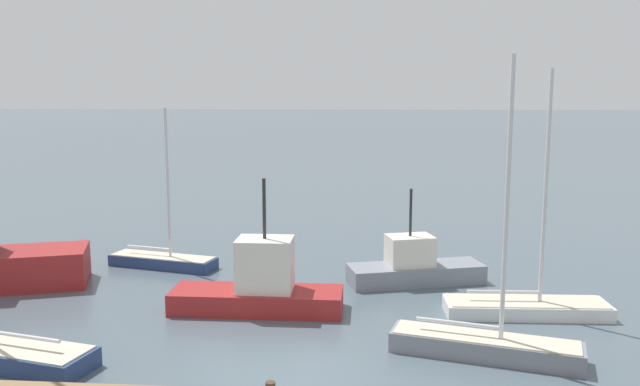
{
  "coord_description": "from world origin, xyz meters",
  "views": [
    {
      "loc": [
        2.29,
        -16.31,
        7.64
      ],
      "look_at": [
        0.0,
        13.37,
        3.01
      ],
      "focal_mm": 35.86,
      "sensor_mm": 36.0,
      "label": 1
    }
  ],
  "objects_px": {
    "sailboat_2": "(527,304)",
    "fishing_boat_0": "(414,267)",
    "sailboat_3": "(485,342)",
    "fishing_boat_1": "(260,287)",
    "sailboat_0": "(163,259)"
  },
  "relations": [
    {
      "from": "sailboat_3",
      "to": "fishing_boat_1",
      "type": "relative_size",
      "value": 1.44
    },
    {
      "from": "sailboat_2",
      "to": "fishing_boat_0",
      "type": "xyz_separation_m",
      "value": [
        -3.66,
        3.58,
        0.28
      ]
    },
    {
      "from": "sailboat_3",
      "to": "fishing_boat_0",
      "type": "bearing_deg",
      "value": 117.22
    },
    {
      "from": "sailboat_0",
      "to": "sailboat_3",
      "type": "bearing_deg",
      "value": -21.26
    },
    {
      "from": "sailboat_2",
      "to": "sailboat_0",
      "type": "bearing_deg",
      "value": 158.84
    },
    {
      "from": "sailboat_3",
      "to": "fishing_boat_0",
      "type": "xyz_separation_m",
      "value": [
        -1.58,
        7.36,
        0.21
      ]
    },
    {
      "from": "sailboat_2",
      "to": "sailboat_3",
      "type": "xyz_separation_m",
      "value": [
        -2.08,
        -3.77,
        0.07
      ]
    },
    {
      "from": "sailboat_3",
      "to": "fishing_boat_1",
      "type": "bearing_deg",
      "value": 169.45
    },
    {
      "from": "sailboat_0",
      "to": "sailboat_2",
      "type": "distance_m",
      "value": 15.51
    },
    {
      "from": "sailboat_0",
      "to": "fishing_boat_1",
      "type": "bearing_deg",
      "value": -31.52
    },
    {
      "from": "sailboat_3",
      "to": "fishing_boat_0",
      "type": "height_order",
      "value": "sailboat_3"
    },
    {
      "from": "fishing_boat_0",
      "to": "fishing_boat_1",
      "type": "bearing_deg",
      "value": 18.45
    },
    {
      "from": "sailboat_0",
      "to": "sailboat_3",
      "type": "distance_m",
      "value": 15.38
    },
    {
      "from": "sailboat_3",
      "to": "fishing_boat_1",
      "type": "xyz_separation_m",
      "value": [
        -7.26,
        3.49,
        0.43
      ]
    },
    {
      "from": "sailboat_0",
      "to": "fishing_boat_1",
      "type": "relative_size",
      "value": 1.16
    }
  ]
}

